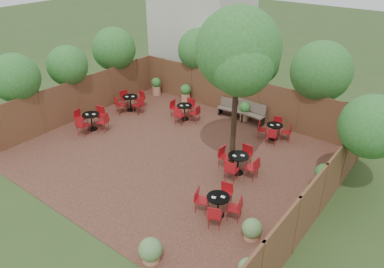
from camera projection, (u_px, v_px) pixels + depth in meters
The scene contains 13 objects.
ground at pixel (175, 156), 15.23m from camera, with size 80.00×80.00×0.00m, color #354F23.
courtyard_paving at pixel (175, 156), 15.22m from camera, with size 12.00×10.00×0.02m, color #391B17.
fence_back at pixel (239, 97), 18.25m from camera, with size 12.00×0.08×2.00m, color brown.
fence_left at pixel (79, 99), 17.97m from camera, with size 0.08×10.00×2.00m, color brown.
fence_right at pixel (322, 191), 11.54m from camera, with size 0.08×10.00×2.00m, color brown.
neighbour_building at pixel (202, 14), 21.33m from camera, with size 5.00×4.00×8.00m, color beige.
overhang_foliage at pixel (200, 67), 16.93m from camera, with size 15.40×10.68×2.65m.
courtyard_tree at pixel (237, 55), 12.45m from camera, with size 2.97×2.91×6.07m.
park_bench_left at pixel (249, 112), 17.78m from camera, with size 1.64×0.58×1.00m.
park_bench_right at pixel (233, 108), 18.29m from camera, with size 1.48×0.64×0.89m.
bistro_tables at pixel (179, 133), 16.07m from camera, with size 9.67×7.22×0.89m.
planters at pixel (225, 117), 17.17m from camera, with size 11.29×3.99×1.17m.
low_shrubs at pixel (208, 247), 10.35m from camera, with size 3.03×3.10×0.72m.
Camera 1 is at (8.47, -9.85, 8.03)m, focal length 34.80 mm.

